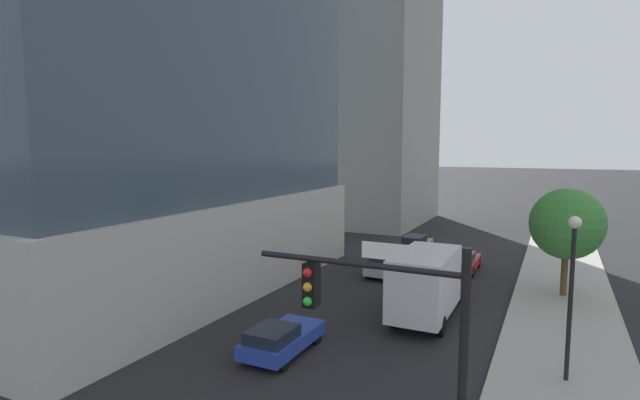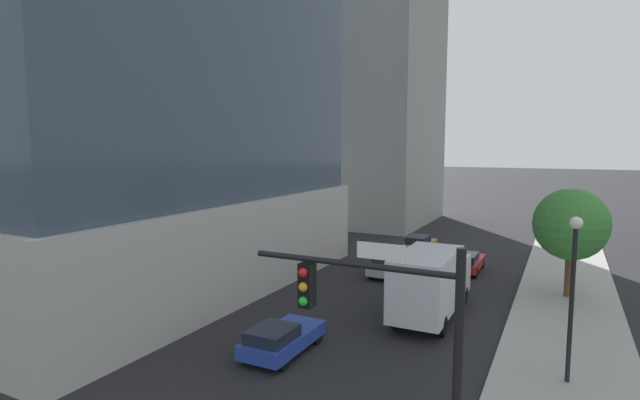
{
  "view_description": "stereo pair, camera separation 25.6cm",
  "coord_description": "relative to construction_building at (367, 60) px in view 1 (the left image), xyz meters",
  "views": [
    {
      "loc": [
        7.49,
        -6.98,
        8.47
      ],
      "look_at": [
        -0.51,
        9.38,
        6.46
      ],
      "focal_mm": 27.33,
      "sensor_mm": 36.0,
      "label": 1
    },
    {
      "loc": [
        7.72,
        -6.87,
        8.47
      ],
      "look_at": [
        -0.51,
        9.38,
        6.46
      ],
      "focal_mm": 27.33,
      "sensor_mm": 36.0,
      "label": 2
    }
  ],
  "objects": [
    {
      "name": "box_truck",
      "position": [
        14.14,
        -28.4,
        -16.11
      ],
      "size": [
        2.46,
        7.43,
        3.43
      ],
      "color": "silver",
      "rests_on": "ground"
    },
    {
      "name": "car_gold",
      "position": [
        9.78,
        -14.69,
        -17.23
      ],
      "size": [
        1.81,
        4.46,
        1.51
      ],
      "color": "#AD8938",
      "rests_on": "ground"
    },
    {
      "name": "construction_building",
      "position": [
        0.0,
        0.0,
        0.0
      ],
      "size": [
        13.91,
        16.66,
        42.87
      ],
      "color": "gray",
      "rests_on": "ground"
    },
    {
      "name": "car_silver",
      "position": [
        9.78,
        -21.55,
        -17.21
      ],
      "size": [
        1.92,
        4.46,
        1.54
      ],
      "color": "#B7B7BC",
      "rests_on": "ground"
    },
    {
      "name": "car_red",
      "position": [
        14.14,
        -18.54,
        -17.27
      ],
      "size": [
        1.75,
        4.28,
        1.4
      ],
      "color": "red",
      "rests_on": "ground"
    },
    {
      "name": "street_tree",
      "position": [
        20.21,
        -21.93,
        -13.79
      ],
      "size": [
        3.96,
        3.96,
        6.04
      ],
      "color": "brown",
      "rests_on": "sidewalk"
    },
    {
      "name": "traffic_light_pole",
      "position": [
        16.52,
        -41.98,
        -13.55
      ],
      "size": [
        4.95,
        0.48,
        6.29
      ],
      "color": "black",
      "rests_on": "sidewalk"
    },
    {
      "name": "street_lamp",
      "position": [
        20.24,
        -33.07,
        -13.96
      ],
      "size": [
        0.44,
        0.44,
        5.92
      ],
      "color": "black",
      "rests_on": "sidewalk"
    },
    {
      "name": "car_blue",
      "position": [
        9.78,
        -35.43,
        -17.31
      ],
      "size": [
        1.9,
        4.15,
        1.33
      ],
      "color": "#233D9E",
      "rests_on": "ground"
    },
    {
      "name": "sidewalk",
      "position": [
        20.23,
        -24.9,
        -17.91
      ],
      "size": [
        5.14,
        120.0,
        0.15
      ],
      "primitive_type": "cube",
      "color": "#9E9B93",
      "rests_on": "ground"
    }
  ]
}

